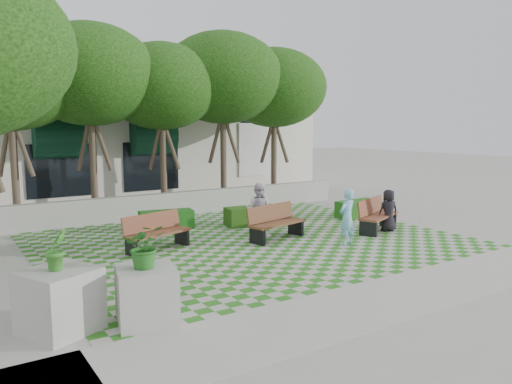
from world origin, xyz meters
TOP-DOWN VIEW (x-y plane):
  - ground at (0.00, 0.00)m, footprint 90.00×90.00m
  - lawn at (0.00, 1.00)m, footprint 12.00×12.00m
  - sidewalk_south at (0.00, -4.70)m, footprint 16.00×2.00m
  - retaining_wall at (0.00, 6.20)m, footprint 15.00×0.36m
  - bench_east at (4.23, -0.04)m, footprint 2.14×1.41m
  - bench_mid at (0.77, 0.83)m, footprint 2.10×1.10m
  - bench_west at (-2.79, 1.58)m, footprint 2.05×1.17m
  - hedge_east at (5.54, 2.13)m, footprint 1.83×0.82m
  - hedge_midright at (1.34, 3.05)m, footprint 1.92×0.96m
  - hedge_midleft at (-1.43, 4.04)m, footprint 1.87×1.03m
  - planter_front at (-4.91, -3.21)m, footprint 1.20×1.20m
  - planter_back at (-6.28, -2.80)m, footprint 1.44×1.44m
  - person_blue at (2.06, -0.94)m, footprint 0.66×0.50m
  - person_dark at (4.52, -0.29)m, footprint 0.78×0.62m
  - person_white at (0.52, 1.39)m, footprint 1.03×1.04m
  - tree_row at (-1.86, 5.95)m, footprint 17.70×13.40m
  - building at (0.93, 14.08)m, footprint 18.00×8.92m

SIDE VIEW (x-z plane):
  - ground at x=0.00m, z-range 0.00..0.00m
  - sidewalk_south at x=0.00m, z-range 0.00..0.01m
  - lawn at x=0.00m, z-range 0.01..0.01m
  - hedge_midleft at x=-1.43m, z-range 0.00..0.62m
  - hedge_east at x=5.54m, z-range 0.00..0.63m
  - hedge_midright at x=1.34m, z-range 0.00..0.64m
  - retaining_wall at x=0.00m, z-range 0.00..0.90m
  - bench_west at x=-2.79m, z-range -0.02..1.00m
  - bench_mid at x=0.77m, z-range -0.02..1.03m
  - bench_east at x=4.23m, z-range -0.02..1.05m
  - planter_back at x=-6.28m, z-range -0.30..1.50m
  - person_dark at x=4.52m, z-range 0.00..1.39m
  - planter_front at x=-4.91m, z-range -0.17..1.61m
  - person_blue at x=2.06m, z-range 0.00..1.64m
  - person_white at x=0.52m, z-range 0.00..1.69m
  - building at x=0.93m, z-range -0.06..5.09m
  - tree_row at x=-1.86m, z-range 1.47..8.88m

